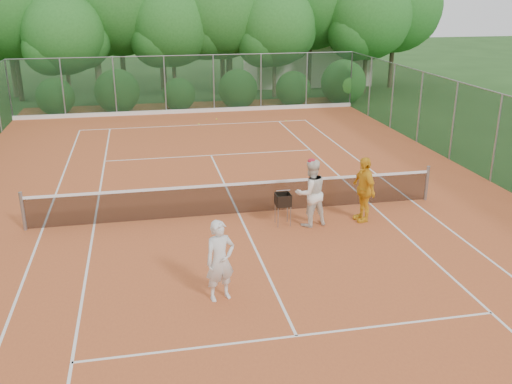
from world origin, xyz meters
TOP-DOWN VIEW (x-y plane):
  - ground at (0.00, 0.00)m, footprint 120.00×120.00m
  - clay_court at (0.00, 0.00)m, footprint 18.00×36.00m
  - club_building at (9.00, 24.00)m, footprint 8.00×5.00m
  - tennis_net at (0.00, 0.00)m, footprint 11.97×0.10m
  - player_white at (-1.21, -4.71)m, footprint 0.74×0.59m
  - player_center_grp at (1.81, -1.21)m, footprint 1.06×0.90m
  - player_yellow at (3.37, -1.17)m, footprint 0.59×1.14m
  - ball_hopper at (1.07, -1.03)m, footprint 0.40×0.40m
  - stray_ball_a at (0.11, 11.95)m, footprint 0.07×0.07m
  - stray_ball_b at (1.12, 12.92)m, footprint 0.07×0.07m
  - stray_ball_c at (4.47, 11.86)m, footprint 0.07×0.07m
  - court_markings at (0.00, 0.00)m, footprint 11.03×23.83m
  - fence_back at (0.00, 15.00)m, footprint 18.07×0.07m
  - tropical_treeline at (1.43, 20.22)m, footprint 32.10×8.49m

SIDE VIEW (x-z plane):
  - ground at x=0.00m, z-range 0.00..0.00m
  - clay_court at x=0.00m, z-range 0.00..0.02m
  - court_markings at x=0.00m, z-range 0.02..0.03m
  - stray_ball_a at x=0.11m, z-range 0.02..0.09m
  - stray_ball_b at x=1.12m, z-range 0.02..0.09m
  - stray_ball_c at x=4.47m, z-range 0.02..0.09m
  - tennis_net at x=0.00m, z-range -0.02..1.08m
  - ball_hopper at x=1.07m, z-range 0.29..1.20m
  - player_white at x=-1.21m, z-range 0.02..1.80m
  - player_yellow at x=3.37m, z-range 0.02..1.89m
  - player_center_grp at x=1.81m, z-range 0.01..1.94m
  - club_building at x=9.00m, z-range 0.00..3.00m
  - fence_back at x=0.00m, z-range 0.02..3.02m
  - tropical_treeline at x=1.43m, z-range -2.40..12.63m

